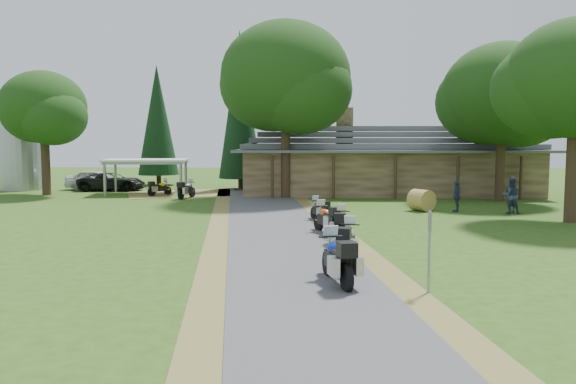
{
  "coord_description": "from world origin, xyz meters",
  "views": [
    {
      "loc": [
        0.53,
        -16.99,
        3.87
      ],
      "look_at": [
        -0.46,
        7.18,
        1.6
      ],
      "focal_mm": 35.0,
      "sensor_mm": 36.0,
      "label": 1
    }
  ],
  "objects_px": {
    "car_dark_suv": "(112,177)",
    "motorcycle_row_e": "(319,209)",
    "hay_bale": "(421,200)",
    "motorcycle_carport_b": "(187,189)",
    "car_white_sedan": "(96,177)",
    "motorcycle_carport_a": "(160,187)",
    "motorcycle_row_b": "(347,240)",
    "carport": "(147,177)",
    "motorcycle_row_a": "(337,257)",
    "silo": "(20,149)",
    "motorcycle_row_c": "(341,224)",
    "lodge": "(386,159)",
    "motorcycle_row_d": "(327,218)"
  },
  "relations": [
    {
      "from": "car_dark_suv",
      "to": "motorcycle_row_e",
      "type": "xyz_separation_m",
      "value": [
        15.49,
        -15.34,
        -0.45
      ]
    },
    {
      "from": "hay_bale",
      "to": "motorcycle_carport_b",
      "type": "bearing_deg",
      "value": 157.4
    },
    {
      "from": "car_white_sedan",
      "to": "motorcycle_carport_a",
      "type": "xyz_separation_m",
      "value": [
        6.11,
        -4.35,
        -0.4
      ]
    },
    {
      "from": "motorcycle_carport_a",
      "to": "motorcycle_row_b",
      "type": "bearing_deg",
      "value": -110.77
    },
    {
      "from": "carport",
      "to": "motorcycle_row_e",
      "type": "bearing_deg",
      "value": -53.82
    },
    {
      "from": "hay_bale",
      "to": "motorcycle_row_a",
      "type": "bearing_deg",
      "value": -108.68
    },
    {
      "from": "silo",
      "to": "motorcycle_row_c",
      "type": "relative_size",
      "value": 3.2
    },
    {
      "from": "car_dark_suv",
      "to": "motorcycle_carport_a",
      "type": "bearing_deg",
      "value": -131.51
    },
    {
      "from": "lodge",
      "to": "motorcycle_carport_b",
      "type": "distance_m",
      "value": 14.51
    },
    {
      "from": "motorcycle_row_b",
      "to": "motorcycle_row_d",
      "type": "bearing_deg",
      "value": 17.39
    },
    {
      "from": "motorcycle_row_a",
      "to": "hay_bale",
      "type": "relative_size",
      "value": 1.83
    },
    {
      "from": "motorcycle_row_b",
      "to": "motorcycle_row_e",
      "type": "distance_m",
      "value": 8.84
    },
    {
      "from": "motorcycle_row_b",
      "to": "motorcycle_row_c",
      "type": "bearing_deg",
      "value": 12.25
    },
    {
      "from": "carport",
      "to": "motorcycle_row_a",
      "type": "bearing_deg",
      "value": -70.04
    },
    {
      "from": "motorcycle_row_c",
      "to": "motorcycle_row_d",
      "type": "height_order",
      "value": "motorcycle_row_c"
    },
    {
      "from": "lodge",
      "to": "carport",
      "type": "bearing_deg",
      "value": -174.75
    },
    {
      "from": "motorcycle_row_d",
      "to": "motorcycle_row_e",
      "type": "relative_size",
      "value": 1.15
    },
    {
      "from": "motorcycle_row_a",
      "to": "motorcycle_row_b",
      "type": "xyz_separation_m",
      "value": [
        0.46,
        2.79,
        -0.05
      ]
    },
    {
      "from": "motorcycle_row_b",
      "to": "hay_bale",
      "type": "distance_m",
      "value": 13.75
    },
    {
      "from": "car_dark_suv",
      "to": "motorcycle_carport_a",
      "type": "xyz_separation_m",
      "value": [
        4.65,
        -3.63,
        -0.45
      ]
    },
    {
      "from": "hay_bale",
      "to": "lodge",
      "type": "bearing_deg",
      "value": 92.9
    },
    {
      "from": "motorcycle_row_b",
      "to": "motorcycle_row_e",
      "type": "height_order",
      "value": "motorcycle_row_b"
    },
    {
      "from": "carport",
      "to": "motorcycle_row_a",
      "type": "relative_size",
      "value": 2.67
    },
    {
      "from": "motorcycle_row_a",
      "to": "silo",
      "type": "bearing_deg",
      "value": 25.65
    },
    {
      "from": "lodge",
      "to": "silo",
      "type": "relative_size",
      "value": 3.39
    },
    {
      "from": "car_dark_suv",
      "to": "motorcycle_row_c",
      "type": "height_order",
      "value": "car_dark_suv"
    },
    {
      "from": "motorcycle_row_d",
      "to": "silo",
      "type": "bearing_deg",
      "value": 24.95
    },
    {
      "from": "motorcycle_row_a",
      "to": "motorcycle_carport_b",
      "type": "relative_size",
      "value": 1.14
    },
    {
      "from": "carport",
      "to": "motorcycle_row_a",
      "type": "distance_m",
      "value": 27.51
    },
    {
      "from": "car_dark_suv",
      "to": "hay_bale",
      "type": "relative_size",
      "value": 4.58
    },
    {
      "from": "carport",
      "to": "motorcycle_row_a",
      "type": "height_order",
      "value": "carport"
    },
    {
      "from": "silo",
      "to": "motorcycle_row_e",
      "type": "bearing_deg",
      "value": -34.9
    },
    {
      "from": "lodge",
      "to": "motorcycle_row_a",
      "type": "relative_size",
      "value": 10.02
    },
    {
      "from": "carport",
      "to": "motorcycle_row_d",
      "type": "bearing_deg",
      "value": -60.02
    },
    {
      "from": "carport",
      "to": "car_white_sedan",
      "type": "relative_size",
      "value": 0.97
    },
    {
      "from": "car_white_sedan",
      "to": "motorcycle_row_a",
      "type": "distance_m",
      "value": 32.59
    },
    {
      "from": "hay_bale",
      "to": "car_dark_suv",
      "type": "bearing_deg",
      "value": 151.88
    },
    {
      "from": "motorcycle_carport_b",
      "to": "hay_bale",
      "type": "bearing_deg",
      "value": -95.46
    },
    {
      "from": "motorcycle_row_d",
      "to": "motorcycle_row_e",
      "type": "height_order",
      "value": "motorcycle_row_d"
    },
    {
      "from": "motorcycle_carport_b",
      "to": "hay_bale",
      "type": "height_order",
      "value": "motorcycle_carport_b"
    },
    {
      "from": "motorcycle_row_b",
      "to": "motorcycle_row_c",
      "type": "relative_size",
      "value": 1.01
    },
    {
      "from": "carport",
      "to": "motorcycle_row_d",
      "type": "relative_size",
      "value": 2.92
    },
    {
      "from": "motorcycle_row_a",
      "to": "motorcycle_row_c",
      "type": "height_order",
      "value": "motorcycle_row_a"
    },
    {
      "from": "motorcycle_row_b",
      "to": "motorcycle_row_c",
      "type": "distance_m",
      "value": 3.49
    },
    {
      "from": "motorcycle_row_c",
      "to": "motorcycle_row_e",
      "type": "distance_m",
      "value": 5.36
    },
    {
      "from": "carport",
      "to": "car_dark_suv",
      "type": "height_order",
      "value": "carport"
    },
    {
      "from": "motorcycle_row_d",
      "to": "carport",
      "type": "bearing_deg",
      "value": 11.86
    },
    {
      "from": "motorcycle_row_e",
      "to": "lodge",
      "type": "bearing_deg",
      "value": -42.47
    },
    {
      "from": "car_dark_suv",
      "to": "motorcycle_row_a",
      "type": "xyz_separation_m",
      "value": [
        15.79,
        -26.93,
        -0.29
      ]
    },
    {
      "from": "silo",
      "to": "car_white_sedan",
      "type": "bearing_deg",
      "value": 2.01
    }
  ]
}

